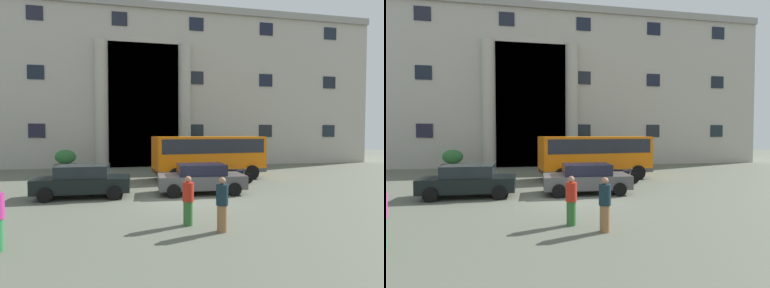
% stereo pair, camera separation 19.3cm
% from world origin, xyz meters
% --- Properties ---
extents(ground_plane, '(80.00, 64.00, 0.12)m').
position_xyz_m(ground_plane, '(0.00, 0.00, -0.06)').
color(ground_plane, '#5A5E50').
extents(office_building_facade, '(40.79, 9.78, 14.08)m').
position_xyz_m(office_building_facade, '(-0.01, 17.47, 7.04)').
color(office_building_facade, '#ACA799').
rests_on(office_building_facade, ground_plane).
extents(orange_minibus, '(7.15, 3.27, 2.68)m').
position_xyz_m(orange_minibus, '(2.49, 5.50, 1.61)').
color(orange_minibus, orange).
rests_on(orange_minibus, ground_plane).
extents(bus_stop_sign, '(0.44, 0.08, 2.58)m').
position_xyz_m(bus_stop_sign, '(6.90, 7.66, 1.60)').
color(bus_stop_sign, '#9C941E').
rests_on(bus_stop_sign, ground_plane).
extents(hedge_planter_east, '(1.54, 0.99, 1.20)m').
position_xyz_m(hedge_planter_east, '(0.97, 10.14, 0.58)').
color(hedge_planter_east, slate).
rests_on(hedge_planter_east, ground_plane).
extents(hedge_planter_far_west, '(2.09, 1.00, 1.46)m').
position_xyz_m(hedge_planter_far_west, '(7.56, 10.82, 0.71)').
color(hedge_planter_far_west, slate).
rests_on(hedge_planter_far_west, ground_plane).
extents(hedge_planter_far_east, '(1.54, 0.92, 1.67)m').
position_xyz_m(hedge_planter_far_east, '(-7.14, 10.47, 0.81)').
color(hedge_planter_far_east, '#63615A').
rests_on(hedge_planter_far_east, ground_plane).
extents(parked_coupe_end, '(4.17, 1.95, 1.45)m').
position_xyz_m(parked_coupe_end, '(-4.46, 1.21, 0.74)').
color(parked_coupe_end, black).
rests_on(parked_coupe_end, ground_plane).
extents(parked_compact_extra, '(4.21, 2.18, 1.42)m').
position_xyz_m(parked_compact_extra, '(0.99, 1.08, 0.73)').
color(parked_compact_extra, '#4A4A4B').
rests_on(parked_compact_extra, ground_plane).
extents(motorcycle_far_end, '(1.97, 0.73, 0.89)m').
position_xyz_m(motorcycle_far_end, '(3.50, 3.39, 0.46)').
color(motorcycle_far_end, black).
rests_on(motorcycle_far_end, ground_plane).
extents(pedestrian_woman_with_bag, '(0.36, 0.36, 1.62)m').
position_xyz_m(pedestrian_woman_with_bag, '(0.33, -4.61, 0.81)').
color(pedestrian_woman_with_bag, olive).
rests_on(pedestrian_woman_with_bag, ground_plane).
extents(pedestrian_woman_dark_dress, '(0.36, 0.36, 1.56)m').
position_xyz_m(pedestrian_woman_dark_dress, '(-0.54, -3.81, 0.78)').
color(pedestrian_woman_dark_dress, '#2F672E').
rests_on(pedestrian_woman_dark_dress, ground_plane).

